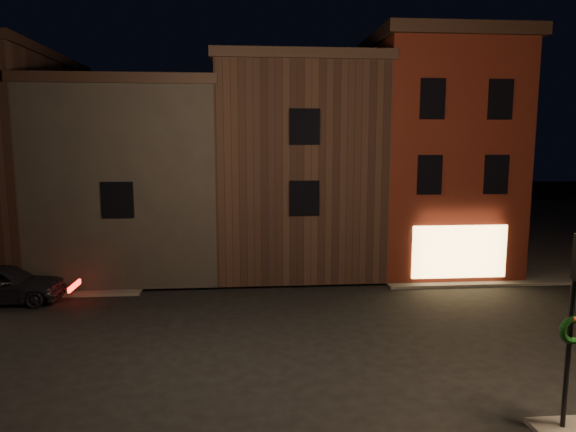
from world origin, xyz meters
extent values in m
plane|color=black|center=(0.00, 0.00, 0.00)|extent=(120.00, 120.00, 0.00)
cube|color=#2D2B28|center=(20.00, 20.00, 0.06)|extent=(30.00, 30.00, 0.12)
cube|color=#4B160D|center=(8.00, 9.50, 5.12)|extent=(6.00, 8.00, 10.00)
cube|color=black|center=(8.00, 9.50, 10.37)|extent=(6.50, 8.50, 0.50)
cube|color=#FFCA72|center=(8.00, 5.45, 1.42)|extent=(4.00, 0.12, 2.20)
cube|color=black|center=(1.50, 10.50, 4.62)|extent=(7.00, 10.00, 9.00)
cube|color=black|center=(1.50, 10.50, 9.32)|extent=(7.30, 10.30, 0.40)
cube|color=black|center=(-5.75, 10.50, 4.12)|extent=(7.50, 10.00, 8.00)
cube|color=black|center=(-5.75, 10.50, 8.32)|extent=(7.80, 10.30, 0.40)
cylinder|color=black|center=(5.60, -5.40, 2.12)|extent=(0.10, 0.10, 4.00)
torus|color=#0C380F|center=(5.60, -5.49, 2.22)|extent=(0.58, 0.14, 0.58)
sphere|color=#990C0C|center=(5.60, -5.51, 2.44)|extent=(0.12, 0.12, 0.12)
imported|color=black|center=(-9.86, 4.50, 0.74)|extent=(4.42, 1.87, 1.49)
camera|label=1|loc=(-0.88, -14.71, 5.91)|focal=32.00mm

